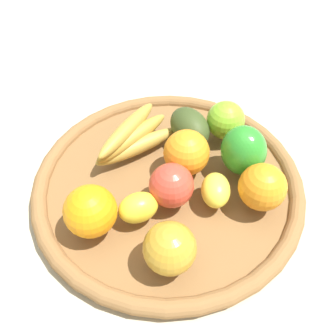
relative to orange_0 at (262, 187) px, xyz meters
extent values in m
plane|color=#BEB296|center=(0.15, -0.02, -0.07)|extent=(2.40, 2.40, 0.00)
cylinder|color=brown|center=(0.15, -0.02, -0.06)|extent=(0.44, 0.44, 0.02)
torus|color=brown|center=(0.15, -0.02, -0.05)|extent=(0.46, 0.46, 0.03)
sphere|color=orange|center=(0.00, 0.00, 0.00)|extent=(0.09, 0.09, 0.07)
ellipsoid|color=yellow|center=(0.18, 0.07, -0.01)|extent=(0.08, 0.07, 0.05)
ellipsoid|color=#2D9129|center=(0.03, -0.06, 0.01)|extent=(0.10, 0.10, 0.09)
ellipsoid|color=#B8953B|center=(0.22, -0.07, -0.02)|extent=(0.13, 0.13, 0.03)
ellipsoid|color=#B98F34|center=(0.23, -0.07, -0.01)|extent=(0.11, 0.15, 0.03)
ellipsoid|color=#B18D35|center=(0.23, -0.08, 0.00)|extent=(0.08, 0.16, 0.03)
ellipsoid|color=#37461E|center=(0.13, -0.12, -0.01)|extent=(0.11, 0.11, 0.06)
sphere|color=orange|center=(0.12, -0.05, 0.00)|extent=(0.10, 0.10, 0.08)
sphere|color=#80BB29|center=(0.07, -0.14, 0.00)|extent=(0.09, 0.09, 0.07)
sphere|color=orange|center=(0.24, 0.10, 0.00)|extent=(0.09, 0.09, 0.08)
sphere|color=#C18C27|center=(0.12, 0.13, 0.00)|extent=(0.10, 0.10, 0.07)
sphere|color=#D0402F|center=(0.14, 0.02, 0.00)|extent=(0.10, 0.10, 0.07)
ellipsoid|color=yellow|center=(0.07, 0.01, -0.01)|extent=(0.06, 0.07, 0.05)
camera|label=1|loc=(0.07, 0.35, 0.42)|focal=37.63mm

